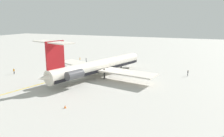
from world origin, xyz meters
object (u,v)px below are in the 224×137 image
at_px(ground_crew_near_tail, 188,72).
at_px(ground_crew_portside, 80,59).
at_px(ground_crew_starboard, 86,59).
at_px(safety_cone_nose, 65,107).
at_px(ground_crew_near_nose, 14,70).
at_px(main_jetliner, 97,67).

relative_size(ground_crew_near_tail, ground_crew_portside, 0.96).
distance_m(ground_crew_portside, ground_crew_starboard, 2.51).
bearing_deg(safety_cone_nose, ground_crew_near_nose, -119.10).
bearing_deg(ground_crew_near_tail, safety_cone_nose, -97.41).
relative_size(main_jetliner, ground_crew_starboard, 23.16).
relative_size(ground_crew_near_nose, ground_crew_portside, 0.96).
relative_size(ground_crew_near_tail, safety_cone_nose, 3.19).
height_order(main_jetliner, safety_cone_nose, main_jetliner).
height_order(main_jetliner, ground_crew_portside, main_jetliner).
height_order(main_jetliner, ground_crew_near_tail, main_jetliner).
bearing_deg(safety_cone_nose, ground_crew_portside, -153.12).
height_order(ground_crew_portside, ground_crew_starboard, ground_crew_portside).
xyz_separation_m(main_jetliner, ground_crew_starboard, (-18.80, -13.73, -2.07)).
bearing_deg(safety_cone_nose, main_jetliner, -168.79).
relative_size(ground_crew_portside, ground_crew_starboard, 1.10).
height_order(main_jetliner, ground_crew_starboard, main_jetliner).
height_order(ground_crew_near_nose, ground_crew_portside, ground_crew_portside).
bearing_deg(safety_cone_nose, ground_crew_near_tail, 149.76).
bearing_deg(ground_crew_starboard, ground_crew_near_nose, -79.51).
relative_size(main_jetliner, ground_crew_near_nose, 21.98).
relative_size(ground_crew_near_nose, safety_cone_nose, 3.19).
bearing_deg(ground_crew_near_tail, ground_crew_portside, -167.04).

